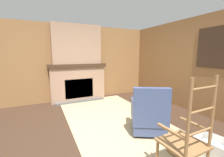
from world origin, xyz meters
TOP-DOWN VIEW (x-y plane):
  - ground_plane at (0.00, 0.00)m, footprint 14.00×14.00m
  - wood_panel_wall_left at (-2.57, 0.00)m, footprint 0.06×5.68m
  - wood_panel_wall_back at (0.01, 2.57)m, footprint 5.68×0.09m
  - fireplace_hearth at (-2.37, 0.00)m, footprint 0.53×1.84m
  - chimney_breast at (-2.38, 0.00)m, footprint 0.28×1.53m
  - area_rug at (-0.36, 0.39)m, footprint 3.90×2.03m
  - armchair at (0.34, 0.73)m, footprint 0.89×0.88m
  - rocking_chair at (1.39, 0.43)m, footprint 0.81×0.49m
  - firewood_stack at (-0.44, 1.46)m, footprint 0.47×0.52m
  - laundry_basket at (1.31, 1.13)m, footprint 0.50×0.42m
  - oil_lamp_vase at (-2.41, -0.27)m, footprint 0.11×0.11m
  - storage_case at (-2.41, 0.67)m, footprint 0.16×0.23m
  - decorative_plate_on_mantel at (-2.43, 0.04)m, footprint 0.07×0.29m

SIDE VIEW (x-z plane):
  - ground_plane at x=0.00m, z-range 0.00..0.00m
  - area_rug at x=-0.36m, z-range 0.00..0.01m
  - firewood_stack at x=-0.44m, z-range 0.00..0.23m
  - laundry_basket at x=1.31m, z-range 0.00..0.30m
  - armchair at x=0.34m, z-range -0.13..0.83m
  - rocking_chair at x=1.39m, z-range -0.22..1.08m
  - fireplace_hearth at x=-2.37m, z-range 0.00..1.22m
  - wood_panel_wall_left at x=-2.57m, z-range 0.00..2.48m
  - wood_panel_wall_back at x=0.01m, z-range 0.01..2.49m
  - storage_case at x=-2.41m, z-range 1.22..1.34m
  - oil_lamp_vase at x=-2.41m, z-range 1.18..1.48m
  - decorative_plate_on_mantel at x=-2.43m, z-range 1.22..1.51m
  - chimney_breast at x=-2.38m, z-range 1.22..2.46m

